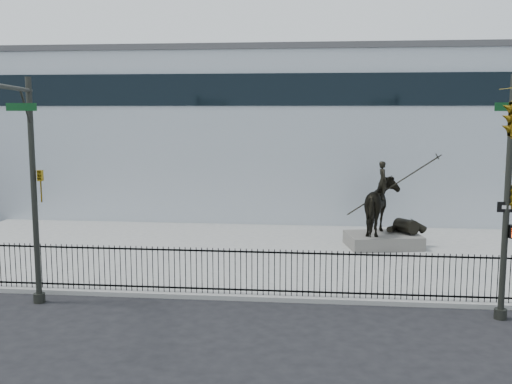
# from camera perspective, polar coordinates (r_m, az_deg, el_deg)

# --- Properties ---
(ground) EXTENTS (120.00, 120.00, 0.00)m
(ground) POSITION_cam_1_polar(r_m,az_deg,el_deg) (18.27, 0.37, -11.41)
(ground) COLOR black
(ground) RESTS_ON ground
(plaza) EXTENTS (30.00, 12.00, 0.15)m
(plaza) POSITION_cam_1_polar(r_m,az_deg,el_deg) (24.94, 1.98, -5.94)
(plaza) COLOR gray
(plaza) RESTS_ON ground
(building) EXTENTS (44.00, 14.00, 9.00)m
(building) POSITION_cam_1_polar(r_m,az_deg,el_deg) (37.23, 3.46, 5.52)
(building) COLOR silver
(building) RESTS_ON ground
(picket_fence) EXTENTS (22.10, 0.10, 1.50)m
(picket_fence) POSITION_cam_1_polar(r_m,az_deg,el_deg) (19.19, 0.75, -7.63)
(picket_fence) COLOR black
(picket_fence) RESTS_ON plaza
(statue_plinth) EXTENTS (3.39, 2.64, 0.57)m
(statue_plinth) POSITION_cam_1_polar(r_m,az_deg,el_deg) (26.41, 12.00, -4.53)
(statue_plinth) COLOR #625F5A
(statue_plinth) RESTS_ON plaza
(equestrian_statue) EXTENTS (3.83, 2.76, 3.30)m
(equestrian_statue) POSITION_cam_1_polar(r_m,az_deg,el_deg) (26.15, 12.22, -1.36)
(equestrian_statue) COLOR black
(equestrian_statue) RESTS_ON statue_plinth
(traffic_signal_left) EXTENTS (1.52, 4.84, 7.00)m
(traffic_signal_left) POSITION_cam_1_polar(r_m,az_deg,el_deg) (18.68, -20.90, 1.20)
(traffic_signal_left) COLOR #252722
(traffic_signal_left) RESTS_ON ground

